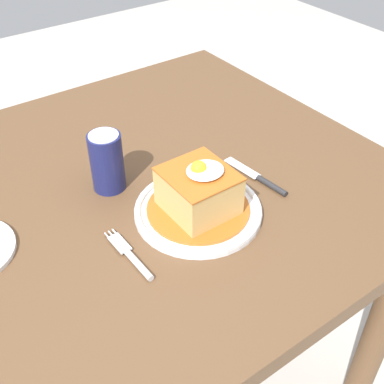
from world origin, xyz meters
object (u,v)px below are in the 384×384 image
Objects in this scene: fork at (133,258)px; soda_can at (107,162)px; main_plate at (198,210)px; knife at (263,180)px.

fork is 1.14× the size of soda_can.
main_plate is 1.46× the size of knife.
main_plate is 1.72× the size of fork.
soda_can reaches higher than main_plate.
soda_can is at bearing 119.15° from main_plate.
main_plate is 1.96× the size of soda_can.
main_plate is at bearing 179.93° from knife.
fork is 0.22m from soda_can.
main_plate is 0.20m from soda_can.
soda_can is (-0.26, 0.17, 0.06)m from knife.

